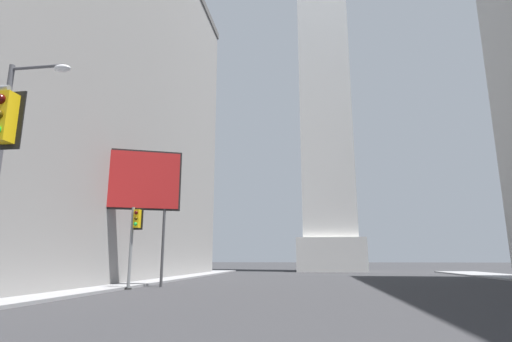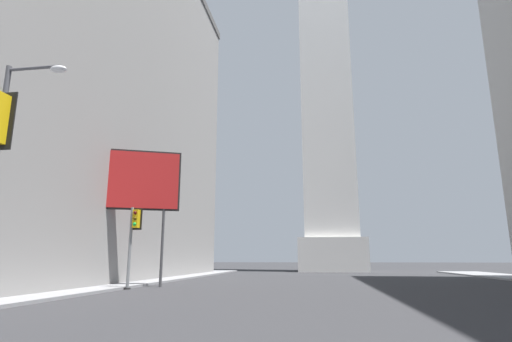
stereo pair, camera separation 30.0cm
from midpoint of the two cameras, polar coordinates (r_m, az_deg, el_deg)
sidewalk_left at (r=25.77m, az=-24.24°, el=-15.12°), size 5.00×70.41×0.15m
obelisk at (r=65.90m, az=9.93°, el=13.44°), size 9.37×9.37×62.88m
traffic_light_mid_left at (r=25.40m, az=-16.83°, el=-8.66°), size 0.79×0.51×4.84m
street_lamp at (r=16.92m, az=-31.83°, el=1.80°), size 2.50×0.36×8.92m
billboard_sign at (r=27.62m, az=-16.77°, el=-1.52°), size 5.66×2.46×8.92m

